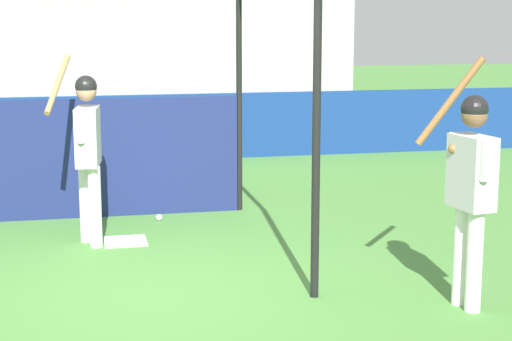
% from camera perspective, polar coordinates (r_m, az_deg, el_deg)
% --- Properties ---
extents(ground_plane, '(60.00, 60.00, 0.00)m').
position_cam_1_polar(ground_plane, '(7.44, -6.98, -8.28)').
color(ground_plane, '#477F38').
extents(outfield_wall, '(24.00, 0.12, 1.07)m').
position_cam_1_polar(outfield_wall, '(13.96, -9.58, 2.75)').
color(outfield_wall, navy).
rests_on(outfield_wall, ground).
extents(bleacher_section, '(8.15, 4.00, 3.15)m').
position_cam_1_polar(bleacher_section, '(15.92, -10.04, 7.41)').
color(bleacher_section, '#9E9E99').
rests_on(bleacher_section, ground).
extents(batting_cage, '(3.49, 3.41, 2.80)m').
position_cam_1_polar(batting_cage, '(9.53, -10.62, 3.25)').
color(batting_cage, black).
rests_on(batting_cage, ground).
extents(home_plate, '(0.44, 0.44, 0.02)m').
position_cam_1_polar(home_plate, '(9.14, -8.70, -4.69)').
color(home_plate, white).
rests_on(home_plate, ground).
extents(player_batter, '(0.57, 1.01, 1.94)m').
position_cam_1_polar(player_batter, '(8.92, -11.19, 1.82)').
color(player_batter, white).
rests_on(player_batter, ground).
extents(player_waiting, '(0.54, 0.71, 2.04)m').
position_cam_1_polar(player_waiting, '(7.04, 14.09, -0.72)').
color(player_waiting, white).
rests_on(player_waiting, ground).
extents(baseball, '(0.07, 0.07, 0.07)m').
position_cam_1_polar(baseball, '(10.00, -6.48, -3.14)').
color(baseball, white).
rests_on(baseball, ground).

